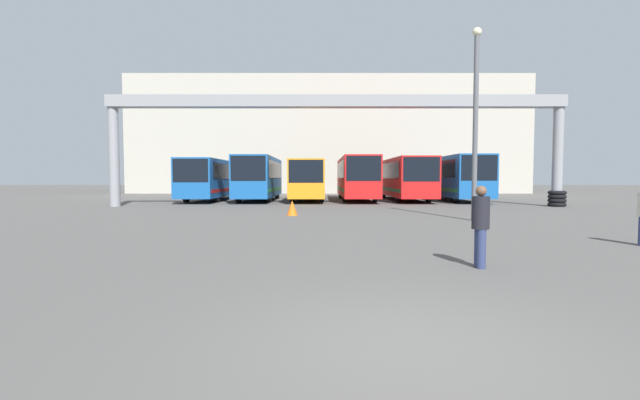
{
  "coord_description": "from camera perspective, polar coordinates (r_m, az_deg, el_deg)",
  "views": [
    {
      "loc": [
        -0.96,
        -4.22,
        1.73
      ],
      "look_at": [
        -0.93,
        23.41,
        0.3
      ],
      "focal_mm": 24.0,
      "sensor_mm": 36.0,
      "label": 1
    }
  ],
  "objects": [
    {
      "name": "ground_plane",
      "position": [
        4.66,
        12.48,
        -18.96
      ],
      "size": [
        200.0,
        200.0,
        0.0
      ],
      "primitive_type": "plane",
      "color": "#514F4C"
    },
    {
      "name": "building_backdrop",
      "position": [
        53.27,
        0.98,
        8.17
      ],
      "size": [
        45.01,
        12.0,
        13.12
      ],
      "color": "#B7B2A3",
      "rests_on": "ground"
    },
    {
      "name": "overhead_gantry",
      "position": [
        26.14,
        2.08,
        11.42
      ],
      "size": [
        27.35,
        0.8,
        6.65
      ],
      "color": "gray",
      "rests_on": "ground"
    },
    {
      "name": "bus_slot_0",
      "position": [
        34.4,
        -14.18,
        2.95
      ],
      "size": [
        2.53,
        11.51,
        3.07
      ],
      "color": "#1959A5",
      "rests_on": "ground"
    },
    {
      "name": "bus_slot_1",
      "position": [
        33.05,
        -8.15,
        3.2
      ],
      "size": [
        2.5,
        10.22,
        3.27
      ],
      "color": "#1959A5",
      "rests_on": "ground"
    },
    {
      "name": "bus_slot_2",
      "position": [
        33.53,
        -1.62,
        2.97
      ],
      "size": [
        2.47,
        11.82,
        3.0
      ],
      "color": "orange",
      "rests_on": "ground"
    },
    {
      "name": "bus_slot_3",
      "position": [
        33.55,
        4.77,
        3.21
      ],
      "size": [
        2.49,
        11.65,
        3.26
      ],
      "color": "red",
      "rests_on": "ground"
    },
    {
      "name": "bus_slot_4",
      "position": [
        33.98,
        11.08,
        3.09
      ],
      "size": [
        2.61,
        11.46,
        3.18
      ],
      "color": "red",
      "rests_on": "ground"
    },
    {
      "name": "bus_slot_5",
      "position": [
        35.12,
        17.0,
        3.12
      ],
      "size": [
        2.58,
        11.94,
        3.31
      ],
      "color": "#1959A5",
      "rests_on": "ground"
    },
    {
      "name": "pedestrian_mid_left",
      "position": [
        8.78,
        20.55,
        -3.06
      ],
      "size": [
        0.33,
        0.33,
        1.59
      ],
      "rotation": [
        0.0,
        0.0,
        1.51
      ],
      "color": "navy",
      "rests_on": "ground"
    },
    {
      "name": "traffic_cone",
      "position": [
        19.75,
        -3.8,
        -1.06
      ],
      "size": [
        0.5,
        0.5,
        0.7
      ],
      "color": "orange",
      "rests_on": "ground"
    },
    {
      "name": "tire_stack",
      "position": [
        29.6,
        28.99,
        0.17
      ],
      "size": [
        1.04,
        1.04,
        0.96
      ],
      "color": "black",
      "rests_on": "ground"
    },
    {
      "name": "lamp_post",
      "position": [
        18.56,
        19.96,
        10.47
      ],
      "size": [
        0.36,
        0.36,
        7.71
      ],
      "color": "#595B60",
      "rests_on": "ground"
    }
  ]
}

